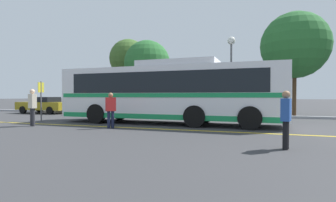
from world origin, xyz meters
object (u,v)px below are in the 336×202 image
tree_0 (129,59)px  parked_car_0 (45,105)px  tree_1 (295,45)px  bus_stop_sign (41,96)px  street_lamp (231,55)px  pedestrian_0 (111,108)px  pedestrian_1 (286,116)px  parked_car_1 (109,106)px  parked_car_2 (180,106)px  pedestrian_2 (32,105)px  transit_bus (168,92)px  tree_2 (147,63)px

tree_0 → parked_car_0: bearing=-129.3°
tree_0 → tree_1: size_ratio=0.92×
bus_stop_sign → street_lamp: size_ratio=0.40×
pedestrian_0 → street_lamp: street_lamp is taller
pedestrian_1 → tree_1: 13.90m
parked_car_1 → parked_car_2: size_ratio=1.17×
pedestrian_1 → pedestrian_2: size_ratio=0.90×
parked_car_0 → bus_stop_sign: bus_stop_sign is taller
pedestrian_1 → street_lamp: 12.01m
parked_car_0 → tree_0: tree_0 is taller
pedestrian_2 → bus_stop_sign: bus_stop_sign is taller
transit_bus → bus_stop_sign: (-7.13, -1.11, -0.23)m
pedestrian_2 → bus_stop_sign: 2.46m
parked_car_1 → pedestrian_0: bearing=-152.5°
parked_car_0 → street_lamp: street_lamp is taller
transit_bus → pedestrian_2: (-5.71, -3.08, -0.64)m
parked_car_2 → tree_0: bearing=-134.5°
pedestrian_2 → tree_2: (1.43, 10.38, 3.11)m
transit_bus → tree_0: 12.86m
pedestrian_2 → tree_1: 17.27m
tree_1 → street_lamp: bearing=-156.4°
parked_car_1 → pedestrian_0: pedestrian_0 is taller
transit_bus → parked_car_0: size_ratio=2.68×
parked_car_2 → tree_0: size_ratio=0.61×
pedestrian_0 → tree_2: (-2.50, 9.94, 3.22)m
transit_bus → tree_2: (-4.28, 7.30, 2.47)m
transit_bus → parked_car_0: 12.82m
tree_0 → tree_2: (3.08, -2.69, -0.91)m
pedestrian_0 → pedestrian_1: (6.80, -2.48, -0.00)m
pedestrian_2 → tree_2: size_ratio=0.29×
tree_1 → tree_0: bearing=172.1°
pedestrian_1 → pedestrian_0: bearing=-96.6°
transit_bus → tree_0: size_ratio=1.70×
pedestrian_0 → pedestrian_1: bearing=115.2°
parked_car_0 → tree_2: 9.01m
pedestrian_1 → tree_1: size_ratio=0.21×
parked_car_0 → tree_0: size_ratio=0.63×
parked_car_0 → pedestrian_1: 19.48m
transit_bus → parked_car_1: size_ratio=2.38×
parked_car_0 → bus_stop_sign: (4.92, -5.38, 0.72)m
pedestrian_1 → pedestrian_2: 10.93m
street_lamp → parked_car_2: bearing=-146.1°
parked_car_1 → tree_2: bearing=-37.4°
parked_car_1 → street_lamp: 9.64m
transit_bus → parked_car_2: size_ratio=2.79×
pedestrian_0 → tree_0: size_ratio=0.23×
pedestrian_0 → bus_stop_sign: bearing=-60.7°
pedestrian_2 → street_lamp: bearing=-113.0°
parked_car_1 → bus_stop_sign: 5.69m
pedestrian_0 → pedestrian_2: pedestrian_2 is taller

